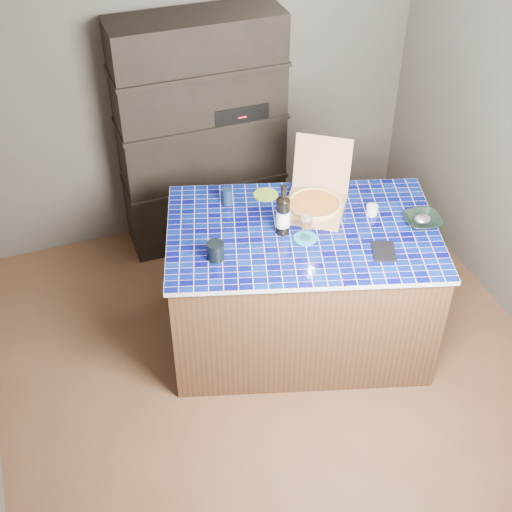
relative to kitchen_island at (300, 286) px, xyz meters
name	(u,v)px	position (x,y,z in m)	size (l,w,h in m)	color
room	(276,211)	(-0.26, -0.20, 0.79)	(3.50, 3.50, 3.50)	brown
shelving_unit	(202,135)	(-0.25, 1.33, 0.45)	(1.20, 0.41, 1.80)	black
kitchen_island	(300,286)	(0.00, 0.00, 0.00)	(1.88, 1.47, 0.91)	#4C2B1E
pizza_box	(315,202)	(0.16, 0.18, 0.51)	(0.55, 0.57, 0.40)	#A47B54
mead_bottle	(283,215)	(-0.13, 0.02, 0.59)	(0.09, 0.09, 0.34)	black
teal_trivet	(305,238)	(-0.02, -0.08, 0.46)	(0.14, 0.14, 0.01)	teal
wine_glass	(306,222)	(-0.02, -0.08, 0.58)	(0.08, 0.08, 0.18)	white
tumbler	(215,251)	(-0.58, -0.08, 0.51)	(0.10, 0.10, 0.11)	black
dvd_case	(384,251)	(0.36, -0.36, 0.46)	(0.13, 0.18, 0.01)	black
bowl	(422,221)	(0.71, -0.19, 0.48)	(0.22, 0.22, 0.05)	black
foil_contents	(423,219)	(0.71, -0.19, 0.49)	(0.11, 0.09, 0.05)	silver
white_jar	(372,210)	(0.47, 0.01, 0.48)	(0.07, 0.07, 0.06)	silver
navy_cup	(227,196)	(-0.35, 0.42, 0.51)	(0.07, 0.07, 0.11)	#0D1B31
green_trivet	(266,195)	(-0.08, 0.43, 0.46)	(0.16, 0.16, 0.01)	#82AC25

